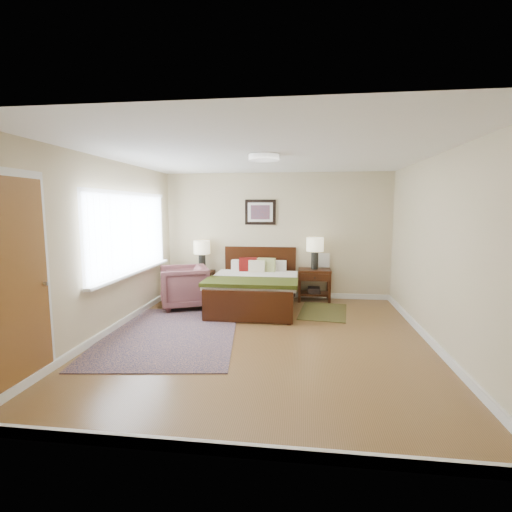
% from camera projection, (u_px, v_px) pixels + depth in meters
% --- Properties ---
extents(floor, '(5.00, 5.00, 0.00)m').
position_uv_depth(floor, '(263.00, 338.00, 5.16)').
color(floor, brown).
rests_on(floor, ground).
extents(back_wall, '(4.50, 0.04, 2.50)m').
position_uv_depth(back_wall, '(277.00, 236.00, 7.46)').
color(back_wall, '#C7B490').
rests_on(back_wall, ground).
extents(front_wall, '(4.50, 0.04, 2.50)m').
position_uv_depth(front_wall, '(226.00, 289.00, 2.54)').
color(front_wall, '#C7B490').
rests_on(front_wall, ground).
extents(left_wall, '(0.04, 5.00, 2.50)m').
position_uv_depth(left_wall, '(107.00, 247.00, 5.28)').
color(left_wall, '#C7B490').
rests_on(left_wall, ground).
extents(right_wall, '(0.04, 5.00, 2.50)m').
position_uv_depth(right_wall, '(439.00, 252.00, 4.72)').
color(right_wall, '#C7B490').
rests_on(right_wall, ground).
extents(ceiling, '(4.50, 5.00, 0.02)m').
position_uv_depth(ceiling, '(264.00, 154.00, 4.84)').
color(ceiling, white).
rests_on(ceiling, back_wall).
extents(window, '(0.11, 2.72, 1.32)m').
position_uv_depth(window, '(132.00, 235.00, 5.94)').
color(window, silver).
rests_on(window, left_wall).
extents(door, '(0.06, 1.00, 2.18)m').
position_uv_depth(door, '(15.00, 284.00, 3.57)').
color(door, silver).
rests_on(door, ground).
extents(ceil_fixture, '(0.44, 0.44, 0.08)m').
position_uv_depth(ceil_fixture, '(264.00, 157.00, 4.84)').
color(ceil_fixture, white).
rests_on(ceil_fixture, ceiling).
extents(bed, '(1.56, 1.87, 1.01)m').
position_uv_depth(bed, '(255.00, 282.00, 6.69)').
color(bed, '#361708').
rests_on(bed, ground).
extents(wall_art, '(0.62, 0.05, 0.50)m').
position_uv_depth(wall_art, '(260.00, 212.00, 7.41)').
color(wall_art, black).
rests_on(wall_art, back_wall).
extents(nightstand_left, '(0.45, 0.41, 0.54)m').
position_uv_depth(nightstand_left, '(202.00, 277.00, 7.50)').
color(nightstand_left, '#361708').
rests_on(nightstand_left, ground).
extents(nightstand_right, '(0.63, 0.47, 0.62)m').
position_uv_depth(nightstand_right, '(314.00, 281.00, 7.23)').
color(nightstand_right, '#361708').
rests_on(nightstand_right, ground).
extents(lamp_left, '(0.33, 0.33, 0.61)m').
position_uv_depth(lamp_left, '(202.00, 250.00, 7.45)').
color(lamp_left, black).
rests_on(lamp_left, nightstand_left).
extents(lamp_right, '(0.33, 0.33, 0.61)m').
position_uv_depth(lamp_right, '(315.00, 247.00, 7.16)').
color(lamp_right, black).
rests_on(lamp_right, nightstand_right).
extents(armchair, '(1.09, 1.07, 0.76)m').
position_uv_depth(armchair, '(184.00, 287.00, 6.74)').
color(armchair, brown).
rests_on(armchair, ground).
extents(rug_persian, '(2.16, 2.82, 0.01)m').
position_uv_depth(rug_persian, '(170.00, 334.00, 5.33)').
color(rug_persian, '#0C173C').
rests_on(rug_persian, ground).
extents(rug_navy, '(0.91, 1.26, 0.01)m').
position_uv_depth(rug_navy, '(323.00, 312.00, 6.47)').
color(rug_navy, black).
rests_on(rug_navy, ground).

